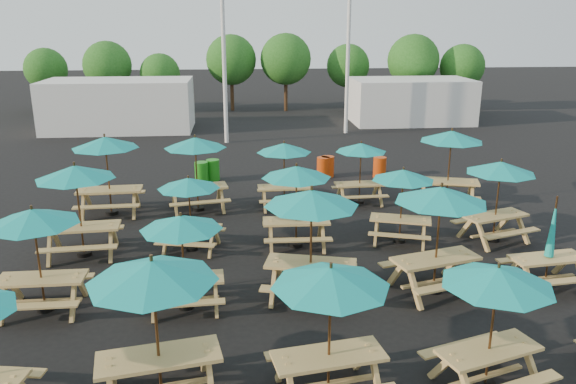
{
  "coord_description": "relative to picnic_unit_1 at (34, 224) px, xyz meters",
  "views": [
    {
      "loc": [
        -1.41,
        -14.14,
        5.88
      ],
      "look_at": [
        0.0,
        1.5,
        1.1
      ],
      "focal_mm": 35.0,
      "sensor_mm": 36.0,
      "label": 1
    }
  ],
  "objects": [
    {
      "name": "tree_3",
      "position": [
        3.84,
        27.75,
        1.45
      ],
      "size": [
        3.36,
        3.36,
        5.09
      ],
      "color": "#382314",
      "rests_on": "ground"
    },
    {
      "name": "tree_4",
      "position": [
        7.49,
        27.3,
        1.5
      ],
      "size": [
        3.41,
        3.41,
        5.17
      ],
      "color": "#382314",
      "rests_on": "ground"
    },
    {
      "name": "tree_1",
      "position": [
        -4.15,
        26.94,
        1.2
      ],
      "size": [
        3.11,
        3.11,
        4.72
      ],
      "color": "#382314",
      "rests_on": "ground"
    },
    {
      "name": "picnic_unit_10",
      "position": [
        5.68,
        3.04,
        -0.01
      ],
      "size": [
        1.89,
        1.89,
        2.28
      ],
      "rotation": [
        0.0,
        0.0,
        -0.02
      ],
      "color": "tan",
      "rests_on": "ground"
    },
    {
      "name": "waste_bin_4",
      "position": [
        9.68,
        9.82,
        -1.55
      ],
      "size": [
        0.5,
        0.5,
        0.81
      ],
      "primitive_type": "cylinder",
      "color": "#C63C0B",
      "rests_on": "ground"
    },
    {
      "name": "picnic_unit_4",
      "position": [
        2.84,
        -3.23,
        0.16
      ],
      "size": [
        2.34,
        2.34,
        2.48
      ],
      "rotation": [
        0.0,
        0.0,
        0.18
      ],
      "color": "tan",
      "rests_on": "ground"
    },
    {
      "name": "picnic_unit_18",
      "position": [
        11.22,
        2.97,
        0.01
      ],
      "size": [
        2.34,
        2.34,
        2.3
      ],
      "rotation": [
        0.0,
        0.0,
        0.31
      ],
      "color": "tan",
      "rests_on": "ground"
    },
    {
      "name": "event_tent_0",
      "position": [
        -2.41,
        21.04,
        -0.55
      ],
      "size": [
        8.0,
        4.0,
        2.8
      ],
      "primitive_type": "cube",
      "color": "silver",
      "rests_on": "ground"
    },
    {
      "name": "waste_bin_3",
      "position": [
        7.47,
        9.99,
        -1.55
      ],
      "size": [
        0.5,
        0.5,
        0.81
      ],
      "primitive_type": "cylinder",
      "color": "#C63C0B",
      "rests_on": "ground"
    },
    {
      "name": "mast_0",
      "position": [
        3.59,
        17.04,
        4.05
      ],
      "size": [
        0.2,
        0.2,
        12.0
      ],
      "primitive_type": "cylinder",
      "color": "silver",
      "rests_on": "ground"
    },
    {
      "name": "waste_bin_1",
      "position": [
        3.18,
        9.98,
        -1.55
      ],
      "size": [
        0.5,
        0.5,
        0.81
      ],
      "primitive_type": "cylinder",
      "color": "#1E8A19",
      "rests_on": "ground"
    },
    {
      "name": "picnic_unit_17",
      "position": [
        11.18,
        0.13,
        -1.05
      ],
      "size": [
        1.88,
        1.69,
        2.19
      ],
      "rotation": [
        0.0,
        0.0,
        0.12
      ],
      "color": "tan",
      "rests_on": "ground"
    },
    {
      "name": "picnic_unit_13",
      "position": [
        8.52,
        0.11,
        0.18
      ],
      "size": [
        2.5,
        2.5,
        2.5
      ],
      "rotation": [
        0.0,
        0.0,
        0.27
      ],
      "color": "tan",
      "rests_on": "ground"
    },
    {
      "name": "mast_1",
      "position": [
        10.09,
        19.04,
        4.05
      ],
      "size": [
        0.2,
        0.2,
        12.0
      ],
      "primitive_type": "cylinder",
      "color": "silver",
      "rests_on": "ground"
    },
    {
      "name": "tree_7",
      "position": [
        19.22,
        25.96,
        1.04
      ],
      "size": [
        2.95,
        2.95,
        4.48
      ],
      "color": "#382314",
      "rests_on": "ground"
    },
    {
      "name": "picnic_unit_19",
      "position": [
        11.06,
        6.21,
        0.21
      ],
      "size": [
        2.54,
        2.54,
        2.54
      ],
      "rotation": [
        0.0,
        0.0,
        -0.28
      ],
      "color": "tan",
      "rests_on": "ground"
    },
    {
      "name": "tree_2",
      "position": [
        -0.8,
        26.69,
        0.67
      ],
      "size": [
        2.59,
        2.59,
        3.93
      ],
      "color": "#382314",
      "rests_on": "ground"
    },
    {
      "name": "tree_0",
      "position": [
        -8.48,
        28.29,
        0.88
      ],
      "size": [
        2.8,
        2.8,
        4.24
      ],
      "color": "#382314",
      "rests_on": "ground"
    },
    {
      "name": "waste_bin_2",
      "position": [
        7.67,
        10.12,
        -1.55
      ],
      "size": [
        0.5,
        0.5,
        0.81
      ],
      "primitive_type": "cylinder",
      "color": "#C63C0B",
      "rests_on": "ground"
    },
    {
      "name": "picnic_unit_11",
      "position": [
        5.64,
        6.41,
        -0.09
      ],
      "size": [
        1.8,
        1.8,
        2.18
      ],
      "rotation": [
        0.0,
        0.0,
        0.02
      ],
      "color": "tan",
      "rests_on": "ground"
    },
    {
      "name": "tree_5",
      "position": [
        11.82,
        27.71,
        1.02
      ],
      "size": [
        2.94,
        2.94,
        4.45
      ],
      "color": "#382314",
      "rests_on": "ground"
    },
    {
      "name": "picnic_unit_8",
      "position": [
        5.54,
        -3.35,
        0.02
      ],
      "size": [
        2.15,
        2.15,
        2.31
      ],
      "rotation": [
        0.0,
        0.0,
        0.16
      ],
      "color": "tan",
      "rests_on": "ground"
    },
    {
      "name": "picnic_unit_12",
      "position": [
        8.2,
        -3.37,
        -0.07
      ],
      "size": [
        2.25,
        2.25,
        2.21
      ],
      "rotation": [
        0.0,
        0.0,
        0.3
      ],
      "color": "tan",
      "rests_on": "ground"
    },
    {
      "name": "picnic_unit_14",
      "position": [
        8.58,
        3.11,
        -0.16
      ],
      "size": [
        2.14,
        2.14,
        2.1
      ],
      "rotation": [
        0.0,
        0.0,
        -0.31
      ],
      "color": "tan",
      "rests_on": "ground"
    },
    {
      "name": "waste_bin_0",
      "position": [
        2.76,
        9.63,
        -1.55
      ],
      "size": [
        0.5,
        0.5,
        0.81
      ],
      "primitive_type": "cylinder",
      "color": "#1E8A19",
      "rests_on": "ground"
    },
    {
      "name": "picnic_unit_5",
      "position": [
        2.97,
        -0.17,
        -0.15
      ],
      "size": [
        1.81,
        1.81,
        2.11
      ],
      "rotation": [
        0.0,
        0.0,
        0.06
      ],
      "color": "tan",
      "rests_on": "ground"
    },
    {
      "name": "ground",
      "position": [
        5.59,
        3.04,
        -1.95
      ],
      "size": [
        120.0,
        120.0,
        0.0
      ],
      "primitive_type": "plane",
      "color": "black",
      "rests_on": "ground"
    },
    {
      "name": "picnic_unit_2",
      "position": [
        0.08,
        2.92,
        0.14
      ],
      "size": [
        2.13,
        2.13,
        2.46
      ],
      "rotation": [
        0.0,
        0.0,
        0.07
      ],
      "color": "tan",
      "rests_on": "ground"
    },
    {
      "name": "picnic_unit_15",
      "position": [
        8.2,
        6.64,
        -0.17
      ],
      "size": [
        1.76,
        1.76,
        2.09
      ],
      "rotation": [
        0.0,
        0.0,
        0.04
      ],
      "color": "tan",
      "rests_on": "ground"
    },
    {
      "name": "event_tent_1",
      "position": [
        14.59,
        22.04,
        -0.65
      ],
      "size": [
        7.0,
        4.0,
        2.6
      ],
      "primitive_type": "cube",
      "color": "silver",
      "rests_on": "ground"
    },
    {
      "name": "picnic_unit_9",
      "position": [
        5.69,
        0.09,
        0.19
      ],
      "size": [
        2.48,
        2.48,
        2.51
      ],
      "rotation": [
        0.0,
        0.0,
        -0.25
      ],
      "color": "tan",
      "rests_on": "ground"
    },
    {
      "name": "tree_6",
      "position": [
        15.83,
        25.93,
        1.47
      ],
      "size": [
        3.38,
        3.38,
        5.13
      ],
      "color": "#382314",
      "rests_on": "ground"
    },
    {
      "name": "picnic_unit_7",
      "position": [
        2.83,
        6.38,
        0.12
      ],
      "size": [
        2.3,
        2.3,
        2.43
      ],
      "rotation": [
        0.0,
        0.0,
        0.19
      ],
      "color": "tan",
      "rests_on": "ground"
    },
    {
      "name": "picnic_unit_6",
      "position": [
        2.86,
        3.05,
        -0.23
      ],
      "size": [
        1.95,
        1.95,
        2.02
      ],
      "rotation": [
        0.0,
        0.0,
        -0.21
      ],
      "color": "tan",
      "rests_on": "ground"
    },
    {
      "name": "picnic_unit_3",
      "position": [
        0.1,
        6.23,
        0.2
      ],
      "size": [
        2.13,
        2.13,
        2.53
      ],
      "rotation": [
        0.0,
        0.0,
        0.04
      ],
      "color": "tan",
      "rests_on": "ground"
    },
    {
      "name": "picnic_unit_1",
      "position": [
        0.0,
        0.0,
        0.0
      ],
      "size": [
        1.87,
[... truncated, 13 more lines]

